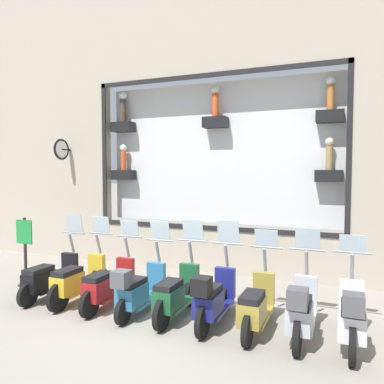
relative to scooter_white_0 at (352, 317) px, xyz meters
The scene contains 12 objects.
ground_plane 3.35m from the scooter_white_0, 94.56° to the left, with size 120.00×120.00×0.00m, color gray.
building_facade 5.99m from the scooter_white_0, 44.74° to the left, with size 1.23×36.00×8.23m.
scooter_white_0 is the anchor object (origin of this frame).
scooter_silver_1 0.72m from the scooter_white_0, 90.15° to the left, with size 1.80×0.61×1.64m.
scooter_olive_2 1.45m from the scooter_white_0, 87.87° to the left, with size 1.80×0.60×1.58m.
scooter_navy_3 2.17m from the scooter_white_0, 89.98° to the left, with size 1.81×0.60×1.71m.
scooter_green_4 2.89m from the scooter_white_0, 88.80° to the left, with size 1.81×0.60×1.69m.
scooter_teal_5 3.61m from the scooter_white_0, 90.22° to the left, with size 1.79×0.60×1.63m.
scooter_red_6 4.33m from the scooter_white_0, 89.27° to the left, with size 1.80×0.60×1.59m.
scooter_yellow_7 5.05m from the scooter_white_0, 89.32° to the left, with size 1.81×0.61×1.65m.
scooter_black_8 5.77m from the scooter_white_0, 89.46° to the left, with size 1.79×0.61×1.66m.
shop_sign_post 6.93m from the scooter_white_0, 85.69° to the left, with size 0.36×0.45×1.57m.
Camera 1 is at (-5.61, -3.17, 2.64)m, focal length 35.00 mm.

